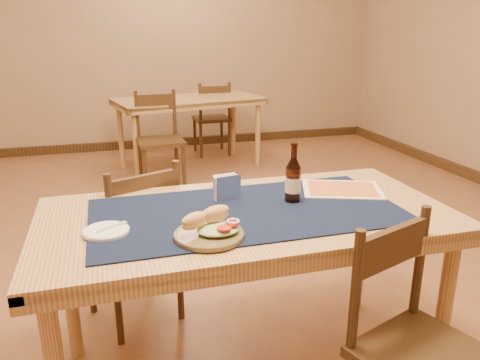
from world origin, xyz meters
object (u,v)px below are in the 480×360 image
object	(u,v)px
main_table	(247,231)
sandwich_plate	(210,229)
beer_bottle	(293,180)
chair_main_near	(419,348)
napkin_holder	(227,188)
back_table	(189,106)
chair_main_far	(135,241)

from	to	relation	value
main_table	sandwich_plate	bearing A→B (deg)	-134.39
sandwich_plate	beer_bottle	bearing A→B (deg)	31.33
chair_main_near	napkin_holder	world-z (taller)	napkin_holder
sandwich_plate	napkin_holder	xyz separation A→B (m)	(0.15, 0.34, 0.02)
sandwich_plate	napkin_holder	distance (m)	0.38
back_table	napkin_holder	xyz separation A→B (m)	(-0.40, -3.11, 0.14)
chair_main_far	beer_bottle	size ratio (longest dim) A/B	3.48
sandwich_plate	chair_main_near	bearing A→B (deg)	-31.57
chair_main_near	beer_bottle	size ratio (longest dim) A/B	3.50
beer_bottle	chair_main_near	bearing A→B (deg)	-71.89
chair_main_far	napkin_holder	distance (m)	0.64
chair_main_near	main_table	bearing A→B (deg)	126.02
chair_main_near	sandwich_plate	world-z (taller)	chair_main_near
chair_main_far	chair_main_near	bearing A→B (deg)	-52.92
sandwich_plate	back_table	bearing A→B (deg)	80.94
chair_main_far	napkin_holder	bearing A→B (deg)	-45.46
napkin_holder	chair_main_far	bearing A→B (deg)	134.54
beer_bottle	napkin_holder	world-z (taller)	beer_bottle
back_table	chair_main_far	bearing A→B (deg)	-105.81
back_table	napkin_holder	size ratio (longest dim) A/B	13.02
back_table	chair_main_far	distance (m)	2.85
back_table	sandwich_plate	distance (m)	3.50
back_table	beer_bottle	distance (m)	3.22
chair_main_far	chair_main_near	size ratio (longest dim) A/B	0.99
main_table	chair_main_far	size ratio (longest dim) A/B	1.88
chair_main_near	back_table	bearing A→B (deg)	90.79
back_table	chair_main_near	size ratio (longest dim) A/B	1.90
main_table	chair_main_near	world-z (taller)	chair_main_near
main_table	chair_main_near	xyz separation A→B (m)	(0.41, -0.57, -0.22)
chair_main_far	main_table	bearing A→B (deg)	-51.81
back_table	beer_bottle	world-z (taller)	beer_bottle
main_table	beer_bottle	size ratio (longest dim) A/B	6.53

